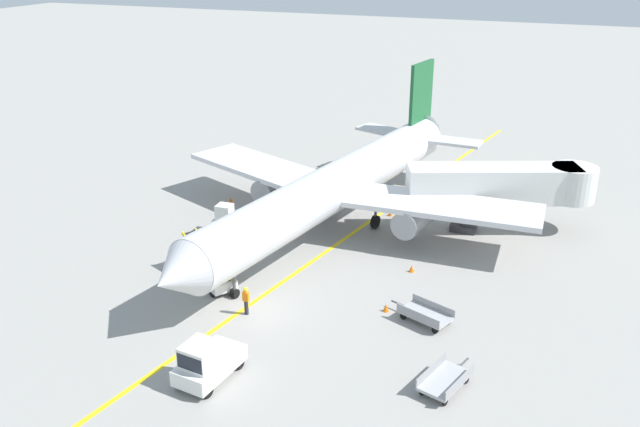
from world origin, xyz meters
TOP-DOWN VIEW (x-y plane):
  - ground_plane at (0.00, 0.00)m, footprint 300.00×300.00m
  - taxi_line_yellow at (0.69, 5.00)m, footprint 14.97×78.70m
  - airliner at (0.79, 12.58)m, footprint 28.13×35.19m
  - jet_bridge at (12.21, 16.74)m, footprint 12.92×7.23m
  - pushback_tug at (1.18, -6.77)m, footprint 2.32×3.80m
  - baggage_tug_near_wing at (-6.33, 8.94)m, footprint 2.48×1.47m
  - belt_loader_forward_hold at (-3.52, 1.68)m, footprint 4.86×3.80m
  - baggage_cart_loaded at (11.90, -3.25)m, footprint 2.30×3.83m
  - baggage_cart_empty_trailing at (9.64, 2.23)m, footprint 3.79×2.47m
  - ground_crew_marshaller at (0.10, -0.69)m, footprint 0.36×0.24m
  - safety_cone_nose_left at (-9.07, 14.19)m, footprint 0.36×0.36m
  - safety_cone_nose_right at (7.32, 2.51)m, footprint 0.36×0.36m
  - safety_cone_wingtip_left at (7.45, 7.81)m, footprint 0.36×0.36m
  - safety_cone_wingtip_right at (3.60, 16.27)m, footprint 0.36×0.36m

SIDE VIEW (x-z plane):
  - ground_plane at x=0.00m, z-range 0.00..0.00m
  - taxi_line_yellow at x=0.69m, z-range 0.00..0.01m
  - safety_cone_nose_left at x=-9.07m, z-range 0.00..0.44m
  - safety_cone_nose_right at x=7.32m, z-range 0.00..0.44m
  - safety_cone_wingtip_left at x=7.45m, z-range 0.00..0.44m
  - safety_cone_wingtip_right at x=3.60m, z-range 0.00..0.44m
  - baggage_cart_loaded at x=11.90m, z-range 0.00..0.94m
  - baggage_cart_empty_trailing at x=9.64m, z-range 0.00..0.94m
  - belt_loader_forward_hold at x=-3.52m, z-range -0.52..2.07m
  - ground_crew_marshaller at x=0.10m, z-range 0.06..1.76m
  - baggage_tug_near_wing at x=-6.33m, z-range -0.12..1.98m
  - pushback_tug at x=1.18m, z-range -0.11..2.09m
  - airliner at x=0.79m, z-range -1.63..8.47m
  - jet_bridge at x=12.21m, z-range 1.12..5.97m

